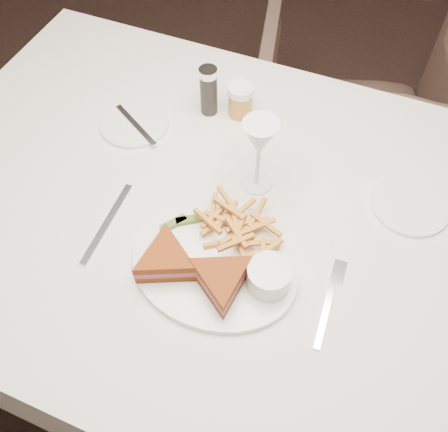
% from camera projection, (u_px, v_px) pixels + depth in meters
% --- Properties ---
extents(ground, '(5.00, 5.00, 0.00)m').
position_uv_depth(ground, '(308.00, 287.00, 1.76)').
color(ground, black).
rests_on(ground, ground).
extents(table, '(1.48, 1.02, 0.75)m').
position_uv_depth(table, '(232.00, 293.00, 1.33)').
color(table, silver).
rests_on(table, ground).
extents(chair_far, '(0.82, 0.79, 0.69)m').
position_uv_depth(chair_far, '(351.00, 113.00, 1.77)').
color(chair_far, '#4C372E').
rests_on(chair_far, ground).
extents(table_setting, '(0.80, 0.60, 0.18)m').
position_uv_depth(table_setting, '(229.00, 220.00, 0.97)').
color(table_setting, white).
rests_on(table_setting, table).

